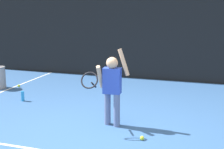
{
  "coord_description": "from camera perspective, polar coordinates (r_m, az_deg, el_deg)",
  "views": [
    {
      "loc": [
        1.66,
        -4.0,
        1.96
      ],
      "look_at": [
        0.08,
        0.94,
        0.85
      ],
      "focal_mm": 47.9,
      "sensor_mm": 36.0,
      "label": 1
    }
  ],
  "objects": [
    {
      "name": "ground_plane",
      "position": [
        4.75,
        -4.52,
        -12.31
      ],
      "size": [
        20.0,
        20.0,
        0.0
      ],
      "primitive_type": "plane",
      "color": "#335B93"
    },
    {
      "name": "back_fence_windscreen",
      "position": [
        8.67,
        6.72,
        9.5
      ],
      "size": [
        12.29,
        0.08,
        3.17
      ],
      "primitive_type": "cube",
      "color": "black",
      "rests_on": "ground"
    },
    {
      "name": "fence_post_1",
      "position": [
        9.31,
        -5.54,
        10.16
      ],
      "size": [
        0.09,
        0.09,
        3.32
      ],
      "primitive_type": "cylinder",
      "color": "slate",
      "rests_on": "ground"
    },
    {
      "name": "fence_post_2",
      "position": [
        8.57,
        20.22,
        9.32
      ],
      "size": [
        0.09,
        0.09,
        3.32
      ],
      "primitive_type": "cylinder",
      "color": "slate",
      "rests_on": "ground"
    },
    {
      "name": "tennis_player",
      "position": [
        5.06,
        -0.16,
        -2.04
      ],
      "size": [
        0.69,
        0.61,
        1.35
      ],
      "rotation": [
        0.0,
        0.0,
        0.06
      ],
      "color": "slate",
      "rests_on": "ground"
    },
    {
      "name": "water_bottle",
      "position": [
        6.91,
        -16.69,
        -3.98
      ],
      "size": [
        0.07,
        0.07,
        0.22
      ],
      "primitive_type": "cylinder",
      "color": "#268CD8",
      "rests_on": "ground"
    },
    {
      "name": "tennis_ball_0",
      "position": [
        4.74,
        5.75,
        -11.97
      ],
      "size": [
        0.07,
        0.07,
        0.07
      ],
      "primitive_type": "sphere",
      "color": "#CCE033",
      "rests_on": "ground"
    },
    {
      "name": "tennis_ball_2",
      "position": [
        8.21,
        -17.36,
        -2.07
      ],
      "size": [
        0.07,
        0.07,
        0.07
      ],
      "primitive_type": "sphere",
      "color": "#CCE033",
      "rests_on": "ground"
    }
  ]
}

